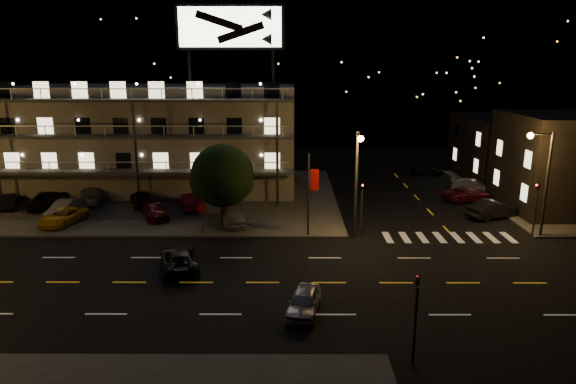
{
  "coord_description": "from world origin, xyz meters",
  "views": [
    {
      "loc": [
        3.64,
        -28.41,
        12.81
      ],
      "look_at": [
        3.49,
        8.0,
        3.58
      ],
      "focal_mm": 32.0,
      "sensor_mm": 36.0,
      "label": 1
    }
  ],
  "objects_px": {
    "lot_car_4": "(232,216)",
    "road_car_east": "(304,302)",
    "side_car_0": "(494,209)",
    "road_car_west": "(179,259)",
    "tree": "(222,178)",
    "lot_car_2": "(63,216)",
    "lot_car_7": "(91,195)"
  },
  "relations": [
    {
      "from": "lot_car_7",
      "to": "road_car_east",
      "type": "xyz_separation_m",
      "value": [
        19.24,
        -21.32,
        -0.23
      ]
    },
    {
      "from": "road_car_west",
      "to": "road_car_east",
      "type": "bearing_deg",
      "value": 127.55
    },
    {
      "from": "lot_car_7",
      "to": "road_car_west",
      "type": "height_order",
      "value": "lot_car_7"
    },
    {
      "from": "lot_car_4",
      "to": "side_car_0",
      "type": "distance_m",
      "value": 21.99
    },
    {
      "from": "side_car_0",
      "to": "road_car_west",
      "type": "distance_m",
      "value": 26.7
    },
    {
      "from": "side_car_0",
      "to": "road_car_west",
      "type": "bearing_deg",
      "value": 92.15
    },
    {
      "from": "lot_car_2",
      "to": "road_car_east",
      "type": "distance_m",
      "value": 24.11
    },
    {
      "from": "lot_car_4",
      "to": "road_car_west",
      "type": "height_order",
      "value": "lot_car_4"
    },
    {
      "from": "lot_car_2",
      "to": "road_car_west",
      "type": "bearing_deg",
      "value": -22.41
    },
    {
      "from": "side_car_0",
      "to": "road_car_west",
      "type": "relative_size",
      "value": 0.97
    },
    {
      "from": "side_car_0",
      "to": "road_car_east",
      "type": "relative_size",
      "value": 1.24
    },
    {
      "from": "lot_car_4",
      "to": "lot_car_7",
      "type": "height_order",
      "value": "lot_car_4"
    },
    {
      "from": "lot_car_7",
      "to": "tree",
      "type": "bearing_deg",
      "value": 137.82
    },
    {
      "from": "tree",
      "to": "side_car_0",
      "type": "distance_m",
      "value": 22.92
    },
    {
      "from": "tree",
      "to": "road_car_east",
      "type": "xyz_separation_m",
      "value": [
        6.09,
        -14.66,
        -3.38
      ]
    },
    {
      "from": "lot_car_4",
      "to": "lot_car_7",
      "type": "distance_m",
      "value": 15.33
    },
    {
      "from": "tree",
      "to": "lot_car_7",
      "type": "bearing_deg",
      "value": 153.13
    },
    {
      "from": "tree",
      "to": "road_car_west",
      "type": "bearing_deg",
      "value": -100.75
    },
    {
      "from": "lot_car_7",
      "to": "road_car_east",
      "type": "relative_size",
      "value": 1.32
    },
    {
      "from": "lot_car_4",
      "to": "road_car_west",
      "type": "relative_size",
      "value": 0.88
    },
    {
      "from": "lot_car_7",
      "to": "road_car_west",
      "type": "distance_m",
      "value": 19.27
    },
    {
      "from": "road_car_west",
      "to": "side_car_0",
      "type": "bearing_deg",
      "value": -170.61
    },
    {
      "from": "tree",
      "to": "lot_car_7",
      "type": "xyz_separation_m",
      "value": [
        -13.15,
        6.67,
        -3.15
      ]
    },
    {
      "from": "tree",
      "to": "road_car_east",
      "type": "relative_size",
      "value": 1.73
    },
    {
      "from": "lot_car_4",
      "to": "road_car_east",
      "type": "bearing_deg",
      "value": -85.73
    },
    {
      "from": "side_car_0",
      "to": "road_car_east",
      "type": "height_order",
      "value": "side_car_0"
    },
    {
      "from": "lot_car_2",
      "to": "lot_car_4",
      "type": "relative_size",
      "value": 1.06
    },
    {
      "from": "tree",
      "to": "road_car_west",
      "type": "xyz_separation_m",
      "value": [
        -1.67,
        -8.8,
        -3.35
      ]
    },
    {
      "from": "lot_car_4",
      "to": "tree",
      "type": "bearing_deg",
      "value": 172.75
    },
    {
      "from": "tree",
      "to": "lot_car_4",
      "type": "distance_m",
      "value": 3.22
    },
    {
      "from": "lot_car_4",
      "to": "road_car_east",
      "type": "relative_size",
      "value": 1.13
    },
    {
      "from": "lot_car_2",
      "to": "lot_car_4",
      "type": "distance_m",
      "value": 13.62
    }
  ]
}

